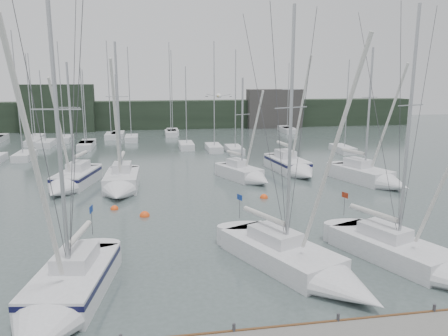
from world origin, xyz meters
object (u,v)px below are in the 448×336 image
Objects in this scene: sailboat_near_center at (310,269)px; buoy_a at (145,216)px; sailboat_mid_d at (293,167)px; buoy_b at (264,198)px; buoy_c at (114,209)px; sailboat_near_left at (60,300)px; sailboat_mid_e at (374,178)px; sailboat_mid_a at (70,182)px; sailboat_mid_b at (121,185)px; sailboat_mid_c at (247,175)px; sailboat_near_right at (424,262)px.

buoy_a is at bearing 101.27° from sailboat_near_center.
sailboat_mid_d is 21.47× the size of buoy_b.
buoy_b is 11.47m from buoy_c.
sailboat_near_center is (11.09, 1.22, -0.08)m from sailboat_near_left.
sailboat_mid_d is at bearing 116.49° from sailboat_mid_e.
buoy_a reaches higher than buoy_b.
sailboat_near_left is 1.01× the size of sailboat_near_center.
sailboat_mid_a is 7.77m from buoy_c.
sailboat_mid_e is at bearing 46.52° from sailboat_near_left.
buoy_b is at bearing 59.66° from sailboat_near_center.
sailboat_mid_e is 22.40m from buoy_c.
sailboat_mid_b is at bearing 94.68° from sailboat_near_center.
sailboat_mid_a is at bearing 160.46° from buoy_b.
sailboat_mid_b is 16.90m from sailboat_mid_d.
sailboat_mid_c is (12.48, 20.82, -0.04)m from sailboat_near_left.
sailboat_near_center is at bearing 15.57° from sailboat_near_left.
buoy_c is at bearing 94.78° from sailboat_near_left.
sailboat_mid_e is (23.21, 17.64, 0.03)m from sailboat_near_left.
sailboat_near_right reaches higher than sailboat_near_center.
sailboat_mid_d is (16.34, 4.28, 0.02)m from sailboat_mid_b.
sailboat_mid_e is 18.13× the size of buoy_a.
sailboat_mid_a is at bearing 158.84° from sailboat_mid_b.
buoy_a is (-9.21, -8.71, -0.54)m from sailboat_mid_c.
buoy_b is (15.52, -5.51, -0.62)m from sailboat_mid_a.
sailboat_mid_e is (10.73, -3.18, 0.07)m from sailboat_mid_c.
sailboat_mid_a is 15.46m from sailboat_mid_c.
sailboat_mid_d is at bearing 28.74° from buoy_c.
sailboat_mid_b is 1.30× the size of sailboat_mid_c.
sailboat_mid_d is (20.61, 2.48, 0.03)m from sailboat_mid_a.
buoy_c is (-0.18, -4.77, -0.62)m from sailboat_mid_b.
sailboat_mid_e is 20.70m from buoy_a.
sailboat_mid_e is at bearing 15.52° from buoy_a.
sailboat_mid_e is at bearing 9.19° from buoy_c.
sailboat_near_right is 1.00× the size of sailboat_mid_d.
sailboat_mid_b reaches higher than sailboat_mid_e.
sailboat_mid_e reaches higher than buoy_c.
sailboat_mid_d is (5.15, 2.30, 0.11)m from sailboat_mid_c.
sailboat_near_left is 23.90× the size of buoy_c.
sailboat_mid_c is 11.19m from sailboat_mid_e.
sailboat_mid_b is 21.96m from sailboat_mid_e.
sailboat_mid_b is 22.50× the size of buoy_c.
sailboat_mid_b is (-9.81, 17.62, 0.13)m from sailboat_near_center.
sailboat_near_center is 1.08× the size of sailboat_mid_e.
sailboat_near_center is at bearing 155.54° from sailboat_near_right.
buoy_b is (0.05, -5.68, -0.54)m from sailboat_mid_c.
buoy_a is (-19.94, -5.54, -0.60)m from sailboat_mid_e.
sailboat_near_left reaches higher than sailboat_near_center.
sailboat_mid_a is 1.14× the size of sailboat_mid_c.
sailboat_mid_c is 0.79× the size of sailboat_mid_e.
sailboat_mid_a is 0.90× the size of sailboat_mid_e.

